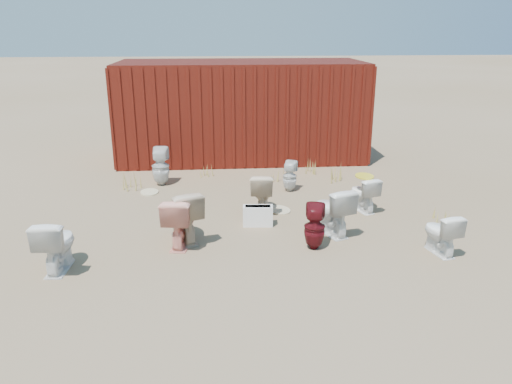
{
  "coord_description": "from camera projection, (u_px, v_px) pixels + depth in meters",
  "views": [
    {
      "loc": [
        -0.64,
        -7.39,
        3.23
      ],
      "look_at": [
        0.0,
        0.6,
        0.55
      ],
      "focal_mm": 35.0,
      "sensor_mm": 36.0,
      "label": 1
    }
  ],
  "objects": [
    {
      "name": "toilet_back_yellowlid",
      "position": [
        363.0,
        194.0,
        9.06
      ],
      "size": [
        0.53,
        0.71,
        0.65
      ],
      "primitive_type": "imported",
      "rotation": [
        0.0,
        0.0,
        3.44
      ],
      "color": "white",
      "rests_on": "ground"
    },
    {
      "name": "toilet_back_beige_left",
      "position": [
        183.0,
        215.0,
        7.77
      ],
      "size": [
        0.74,
        0.94,
        0.85
      ],
      "primitive_type": "imported",
      "rotation": [
        0.0,
        0.0,
        3.5
      ],
      "color": "tan",
      "rests_on": "ground"
    },
    {
      "name": "loose_tank",
      "position": [
        258.0,
        216.0,
        8.43
      ],
      "size": [
        0.51,
        0.24,
        0.35
      ],
      "primitive_type": "cube",
      "rotation": [
        0.0,
        0.0,
        -0.08
      ],
      "color": "white",
      "rests_on": "ground"
    },
    {
      "name": "weed_clump_c",
      "position": [
        335.0,
        174.0,
        10.84
      ],
      "size": [
        0.36,
        0.36,
        0.35
      ],
      "primitive_type": "cone",
      "color": "#9E8D3F",
      "rests_on": "ground"
    },
    {
      "name": "toilet_front_pink",
      "position": [
        180.0,
        221.0,
        7.61
      ],
      "size": [
        0.56,
        0.84,
        0.79
      ],
      "primitive_type": "imported",
      "rotation": [
        0.0,
        0.0,
        2.99
      ],
      "color": "#FBA491",
      "rests_on": "ground"
    },
    {
      "name": "loose_lid_far",
      "position": [
        149.0,
        192.0,
        10.13
      ],
      "size": [
        0.43,
        0.52,
        0.02
      ],
      "primitive_type": "ellipsoid",
      "rotation": [
        0.0,
        0.0,
        0.16
      ],
      "color": "beige",
      "rests_on": "ground"
    },
    {
      "name": "toilet_back_e",
      "position": [
        290.0,
        176.0,
        10.15
      ],
      "size": [
        0.37,
        0.37,
        0.63
      ],
      "primitive_type": "imported",
      "rotation": [
        0.0,
        0.0,
        2.74
      ],
      "color": "silver",
      "rests_on": "ground"
    },
    {
      "name": "yellow_lid",
      "position": [
        364.0,
        176.0,
        8.96
      ],
      "size": [
        0.33,
        0.41,
        0.02
      ],
      "primitive_type": "ellipsoid",
      "color": "gold",
      "rests_on": "toilet_back_yellowlid"
    },
    {
      "name": "toilet_front_e",
      "position": [
        441.0,
        233.0,
        7.36
      ],
      "size": [
        0.48,
        0.69,
        0.65
      ],
      "primitive_type": "imported",
      "rotation": [
        0.0,
        0.0,
        3.35
      ],
      "color": "white",
      "rests_on": "ground"
    },
    {
      "name": "weed_clump_a",
      "position": [
        132.0,
        181.0,
        10.34
      ],
      "size": [
        0.36,
        0.36,
        0.33
      ],
      "primitive_type": "cone",
      "color": "#9E8D3F",
      "rests_on": "ground"
    },
    {
      "name": "toilet_back_beige_right",
      "position": [
        262.0,
        192.0,
        9.0
      ],
      "size": [
        0.5,
        0.77,
        0.74
      ],
      "primitive_type": "imported",
      "rotation": [
        0.0,
        0.0,
        3.01
      ],
      "color": "beige",
      "rests_on": "ground"
    },
    {
      "name": "toilet_front_c",
      "position": [
        332.0,
        211.0,
        8.03
      ],
      "size": [
        0.68,
        0.88,
        0.8
      ],
      "primitive_type": "imported",
      "rotation": [
        0.0,
        0.0,
        3.49
      ],
      "color": "white",
      "rests_on": "ground"
    },
    {
      "name": "loose_lid_near",
      "position": [
        279.0,
        210.0,
        9.16
      ],
      "size": [
        0.51,
        0.58,
        0.02
      ],
      "primitive_type": "ellipsoid",
      "rotation": [
        0.0,
        0.0,
        0.3
      ],
      "color": "beige",
      "rests_on": "ground"
    },
    {
      "name": "toilet_back_a",
      "position": [
        161.0,
        166.0,
        10.52
      ],
      "size": [
        0.38,
        0.39,
        0.81
      ],
      "primitive_type": "imported",
      "rotation": [
        0.0,
        0.0,
        3.1
      ],
      "color": "silver",
      "rests_on": "ground"
    },
    {
      "name": "shipping_container",
      "position": [
        241.0,
        110.0,
        12.59
      ],
      "size": [
        6.0,
        2.4,
        2.4
      ],
      "primitive_type": "cube",
      "color": "#440F0B",
      "rests_on": "ground"
    },
    {
      "name": "toilet_front_maroon",
      "position": [
        315.0,
        227.0,
        7.5
      ],
      "size": [
        0.38,
        0.39,
        0.7
      ],
      "primitive_type": "imported",
      "rotation": [
        0.0,
        0.0,
        2.91
      ],
      "color": "#560E14",
      "rests_on": "ground"
    },
    {
      "name": "weed_clump_e",
      "position": [
        310.0,
        167.0,
        11.43
      ],
      "size": [
        0.34,
        0.34,
        0.31
      ],
      "primitive_type": "cone",
      "color": "#9E8D3F",
      "rests_on": "ground"
    },
    {
      "name": "toilet_front_a",
      "position": [
        56.0,
        244.0,
        6.83
      ],
      "size": [
        0.47,
        0.78,
        0.77
      ],
      "primitive_type": "imported",
      "rotation": [
        0.0,
        0.0,
        3.09
      ],
      "color": "white",
      "rests_on": "ground"
    },
    {
      "name": "weed_clump_d",
      "position": [
        207.0,
        171.0,
        11.22
      ],
      "size": [
        0.3,
        0.3,
        0.25
      ],
      "primitive_type": "cone",
      "color": "#9E8D3F",
      "rests_on": "ground"
    },
    {
      "name": "ground",
      "position": [
        259.0,
        236.0,
        8.05
      ],
      "size": [
        100.0,
        100.0,
        0.0
      ],
      "primitive_type": "plane",
      "color": "brown",
      "rests_on": "ground"
    },
    {
      "name": "weed_clump_f",
      "position": [
        442.0,
        214.0,
        8.7
      ],
      "size": [
        0.28,
        0.28,
        0.21
      ],
      "primitive_type": "cone",
      "color": "#9E8D3F",
      "rests_on": "ground"
    },
    {
      "name": "weed_clump_b",
      "position": [
        278.0,
        175.0,
        10.83
      ],
      "size": [
        0.32,
        0.32,
        0.28
      ],
      "primitive_type": "cone",
      "color": "#9E8D3F",
      "rests_on": "ground"
    }
  ]
}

